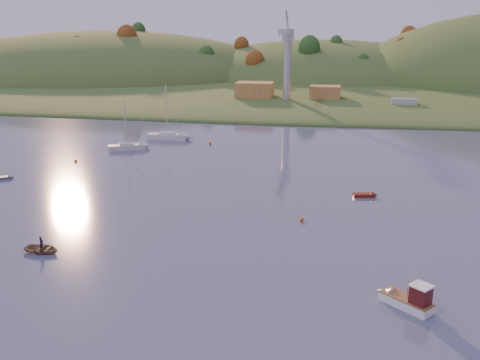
% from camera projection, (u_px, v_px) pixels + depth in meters
% --- Properties ---
extents(ground, '(500.00, 500.00, 0.00)m').
position_uv_depth(ground, '(124.00, 311.00, 44.81)').
color(ground, '#383F5C').
rests_on(ground, ground).
extents(far_shore, '(620.00, 220.00, 1.50)m').
position_uv_depth(far_shore, '(304.00, 76.00, 262.43)').
color(far_shore, '#324D1E').
rests_on(far_shore, ground).
extents(shore_slope, '(640.00, 150.00, 7.00)m').
position_uv_depth(shore_slope, '(293.00, 91.00, 200.93)').
color(shore_slope, '#324D1E').
rests_on(shore_slope, ground).
extents(hill_left, '(170.00, 140.00, 44.00)m').
position_uv_depth(hill_left, '(107.00, 79.00, 249.57)').
color(hill_left, '#324D1E').
rests_on(hill_left, ground).
extents(hill_center, '(140.00, 120.00, 36.00)m').
position_uv_depth(hill_center, '(323.00, 81.00, 241.78)').
color(hill_center, '#324D1E').
rests_on(hill_center, ground).
extents(hillside_trees, '(280.00, 50.00, 32.00)m').
position_uv_depth(hillside_trees, '(297.00, 86.00, 219.85)').
color(hillside_trees, '#1B4B1B').
rests_on(hillside_trees, ground).
extents(wharf, '(42.00, 16.00, 2.40)m').
position_uv_depth(wharf, '(297.00, 104.00, 159.05)').
color(wharf, slate).
rests_on(wharf, ground).
extents(shed_west, '(11.00, 8.00, 4.80)m').
position_uv_depth(shed_west, '(255.00, 90.00, 161.25)').
color(shed_west, '#A77237').
rests_on(shed_west, wharf).
extents(shed_east, '(9.00, 7.00, 4.00)m').
position_uv_depth(shed_east, '(325.00, 93.00, 158.69)').
color(shed_east, '#A77237').
rests_on(shed_east, wharf).
extents(dock_crane, '(3.20, 28.00, 20.30)m').
position_uv_depth(dock_crane, '(287.00, 49.00, 151.78)').
color(dock_crane, '#B7B7BC').
rests_on(dock_crane, wharf).
extents(fishing_boat, '(5.08, 4.68, 3.37)m').
position_uv_depth(fishing_boat, '(403.00, 297.00, 45.56)').
color(fishing_boat, white).
rests_on(fishing_boat, ground).
extents(sailboat_near, '(8.51, 2.83, 11.70)m').
position_uv_depth(sailboat_near, '(167.00, 136.00, 113.92)').
color(sailboat_near, silver).
rests_on(sailboat_near, ground).
extents(sailboat_far, '(7.31, 4.87, 9.81)m').
position_uv_depth(sailboat_far, '(127.00, 146.00, 104.14)').
color(sailboat_far, silver).
rests_on(sailboat_far, ground).
extents(canoe, '(3.97, 2.96, 0.79)m').
position_uv_depth(canoe, '(42.00, 249.00, 56.48)').
color(canoe, '#866949').
rests_on(canoe, ground).
extents(paddler, '(0.40, 0.57, 1.50)m').
position_uv_depth(paddler, '(42.00, 246.00, 56.39)').
color(paddler, black).
rests_on(paddler, ground).
extents(red_tender, '(3.62, 1.89, 1.17)m').
position_uv_depth(red_tender, '(368.00, 195.00, 75.21)').
color(red_tender, '#60190D').
rests_on(red_tender, ground).
extents(grey_dinghy, '(2.97, 2.58, 1.08)m').
position_uv_depth(grey_dinghy, '(7.00, 177.00, 84.10)').
color(grey_dinghy, slate).
rests_on(grey_dinghy, ground).
extents(work_vessel, '(16.35, 6.78, 4.11)m').
position_uv_depth(work_vessel, '(404.00, 108.00, 148.65)').
color(work_vessel, slate).
rests_on(work_vessel, ground).
extents(buoy_0, '(0.50, 0.50, 0.50)m').
position_uv_depth(buoy_0, '(302.00, 220.00, 65.54)').
color(buoy_0, '#DC3F0B').
rests_on(buoy_0, ground).
extents(buoy_1, '(0.50, 0.50, 0.50)m').
position_uv_depth(buoy_1, '(76.00, 161.00, 94.42)').
color(buoy_1, '#DC3F0B').
rests_on(buoy_1, ground).
extents(buoy_2, '(0.50, 0.50, 0.50)m').
position_uv_depth(buoy_2, '(210.00, 143.00, 109.00)').
color(buoy_2, '#DC3F0B').
rests_on(buoy_2, ground).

